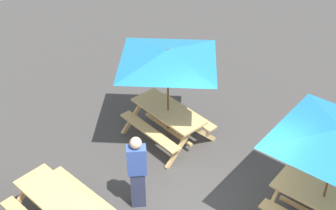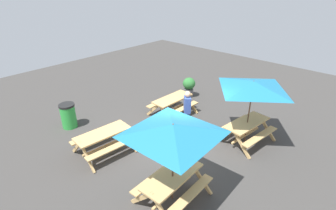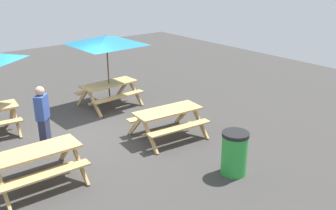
% 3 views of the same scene
% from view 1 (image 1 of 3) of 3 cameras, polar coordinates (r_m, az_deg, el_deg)
% --- Properties ---
extents(picnic_table_1, '(2.23, 2.23, 2.34)m').
position_cam_1_polar(picnic_table_1, '(9.77, 0.00, 5.21)').
color(picnic_table_1, tan).
rests_on(picnic_table_1, ground).
extents(picnic_table_2, '(1.84, 1.58, 0.81)m').
position_cam_1_polar(picnic_table_2, '(8.83, -13.16, -11.73)').
color(picnic_table_2, tan).
rests_on(picnic_table_2, ground).
extents(person_standing, '(0.41, 0.41, 1.67)m').
position_cam_1_polar(person_standing, '(8.78, -3.78, -8.00)').
color(person_standing, '#2D334C').
rests_on(person_standing, ground).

